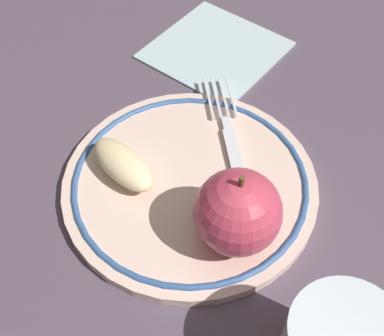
{
  "coord_description": "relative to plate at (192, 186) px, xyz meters",
  "views": [
    {
      "loc": [
        0.22,
        0.21,
        0.41
      ],
      "look_at": [
        0.01,
        0.0,
        0.03
      ],
      "focal_mm": 50.0,
      "sensor_mm": 36.0,
      "label": 1
    }
  ],
  "objects": [
    {
      "name": "fork",
      "position": [
        -0.06,
        -0.01,
        0.01
      ],
      "size": [
        0.12,
        0.15,
        0.0
      ],
      "rotation": [
        0.0,
        0.0,
        4.06
      ],
      "color": "silver",
      "rests_on": "plate"
    },
    {
      "name": "plate",
      "position": [
        0.0,
        0.0,
        0.0
      ],
      "size": [
        0.24,
        0.24,
        0.01
      ],
      "color": "beige",
      "rests_on": "ground_plane"
    },
    {
      "name": "ground_plane",
      "position": [
        -0.01,
        -0.0,
        -0.01
      ],
      "size": [
        2.0,
        2.0,
        0.0
      ],
      "primitive_type": "plane",
      "color": "#514351"
    },
    {
      "name": "apple_red_whole",
      "position": [
        0.02,
        0.07,
        0.04
      ],
      "size": [
        0.07,
        0.07,
        0.08
      ],
      "color": "#C53D53",
      "rests_on": "plate"
    },
    {
      "name": "napkin_folded",
      "position": [
        -0.16,
        -0.12,
        -0.0
      ],
      "size": [
        0.15,
        0.15,
        0.01
      ],
      "primitive_type": "cube",
      "rotation": [
        0.0,
        0.0,
        0.12
      ],
      "color": "#ADC3CA",
      "rests_on": "ground_plane"
    },
    {
      "name": "apple_slice_front",
      "position": [
        0.04,
        -0.05,
        0.02
      ],
      "size": [
        0.04,
        0.08,
        0.02
      ],
      "primitive_type": "ellipsoid",
      "rotation": [
        0.0,
        0.0,
        1.51
      ],
      "color": "beige",
      "rests_on": "plate"
    }
  ]
}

